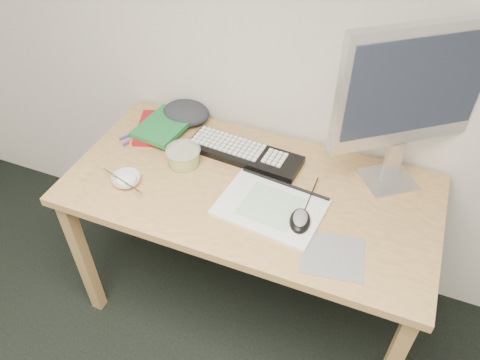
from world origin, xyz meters
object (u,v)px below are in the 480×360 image
Objects in this scene: sketchpad at (270,207)px; keyboard at (244,153)px; monitor at (413,92)px; rice_bowl at (126,180)px; desk at (250,202)px.

sketchpad is 0.31m from keyboard.
monitor reaches higher than rice_bowl.
desk is 0.21m from keyboard.
desk is at bearing -56.63° from keyboard.
keyboard is at bearing 150.23° from monitor.
rice_bowl is (-0.36, -0.32, 0.00)m from keyboard.
keyboard reaches higher than sketchpad.
rice_bowl is at bearing -133.72° from keyboard.
rice_bowl reaches higher than sketchpad.
rice_bowl is (-0.44, -0.16, 0.10)m from desk.
sketchpad is at bearing -177.00° from monitor.
monitor is at bearing 25.89° from desk.
sketchpad is at bearing -45.98° from keyboard.
sketchpad is 3.41× the size of rice_bowl.
sketchpad is 0.62m from monitor.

